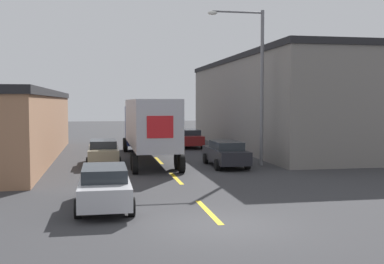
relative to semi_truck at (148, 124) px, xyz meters
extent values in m
plane|color=#333335|center=(0.63, -17.02, -2.32)|extent=(160.00, 160.00, 0.00)
cube|color=gold|center=(0.63, -15.17, -2.31)|extent=(0.20, 3.62, 0.01)
cube|color=gold|center=(0.63, -7.91, -2.31)|extent=(0.20, 3.62, 0.01)
cube|color=gold|center=(0.63, -0.65, -2.31)|extent=(0.20, 3.62, 0.01)
cube|color=slate|center=(12.16, 7.06, 1.12)|extent=(10.02, 26.73, 6.88)
cube|color=#232326|center=(12.16, 7.06, 4.76)|extent=(10.22, 26.93, 0.40)
cube|color=navy|center=(0.03, 5.75, -0.39)|extent=(2.32, 2.95, 2.89)
cube|color=#A8A8B2|center=(-0.01, -1.50, 0.15)|extent=(2.48, 10.97, 2.80)
cube|color=red|center=(-0.03, -7.00, 0.15)|extent=(1.34, 0.04, 1.12)
cylinder|color=black|center=(1.24, 6.11, -1.83)|extent=(0.28, 0.97, 0.97)
cylinder|color=black|center=(-1.19, 6.12, -1.83)|extent=(0.28, 0.97, 0.97)
cylinder|color=black|center=(1.24, 4.93, -1.83)|extent=(0.28, 0.97, 0.97)
cylinder|color=black|center=(-1.19, 4.94, -1.83)|extent=(0.28, 0.97, 0.97)
cylinder|color=black|center=(1.19, -4.79, -1.83)|extent=(0.28, 0.97, 0.97)
cylinder|color=black|center=(-1.24, -4.78, -1.83)|extent=(0.28, 0.97, 0.97)
cylinder|color=black|center=(1.19, -6.19, -1.83)|extent=(0.28, 0.97, 0.97)
cylinder|color=black|center=(-1.24, -6.18, -1.83)|extent=(0.28, 0.97, 0.97)
cube|color=black|center=(4.09, -4.19, -1.64)|extent=(1.71, 4.80, 0.73)
cube|color=#23282D|center=(4.09, -4.33, -1.06)|extent=(1.51, 2.49, 0.44)
cylinder|color=black|center=(4.95, -2.70, -2.01)|extent=(0.22, 0.62, 0.62)
cylinder|color=black|center=(3.23, -2.70, -2.01)|extent=(0.22, 0.62, 0.62)
cylinder|color=black|center=(4.95, -5.68, -2.01)|extent=(0.22, 0.62, 0.62)
cylinder|color=black|center=(3.23, -5.68, -2.01)|extent=(0.22, 0.62, 0.62)
cube|color=tan|center=(-2.83, -1.99, -1.64)|extent=(1.71, 4.80, 0.73)
cube|color=#23282D|center=(-2.83, -2.14, -1.06)|extent=(1.51, 2.49, 0.44)
cylinder|color=black|center=(-1.98, -0.51, -2.01)|extent=(0.22, 0.62, 0.62)
cylinder|color=black|center=(-3.69, -0.51, -2.01)|extent=(0.22, 0.62, 0.62)
cylinder|color=black|center=(-1.98, -3.48, -2.01)|extent=(0.22, 0.62, 0.62)
cylinder|color=black|center=(-3.69, -3.48, -2.01)|extent=(0.22, 0.62, 0.62)
cube|color=maroon|center=(4.09, 7.78, -1.64)|extent=(1.71, 4.80, 0.73)
cube|color=#23282D|center=(4.09, 7.64, -1.06)|extent=(1.51, 2.49, 0.44)
cylinder|color=black|center=(4.95, 9.27, -2.01)|extent=(0.22, 0.62, 0.62)
cylinder|color=black|center=(3.23, 9.27, -2.01)|extent=(0.22, 0.62, 0.62)
cylinder|color=black|center=(4.95, 6.29, -2.01)|extent=(0.22, 0.62, 0.62)
cylinder|color=black|center=(3.23, 6.29, -2.01)|extent=(0.22, 0.62, 0.62)
cube|color=#B2B2B7|center=(-2.83, -13.85, -1.64)|extent=(1.71, 4.80, 0.73)
cube|color=#23282D|center=(-2.83, -13.99, -1.06)|extent=(1.51, 2.49, 0.44)
cylinder|color=black|center=(-1.98, -12.36, -2.01)|extent=(0.22, 0.62, 0.62)
cylinder|color=black|center=(-3.69, -12.36, -2.01)|extent=(0.22, 0.62, 0.62)
cylinder|color=black|center=(-1.98, -15.34, -2.01)|extent=(0.22, 0.62, 0.62)
cylinder|color=black|center=(-3.69, -15.34, -2.01)|extent=(0.22, 0.62, 0.62)
cylinder|color=slate|center=(6.29, -4.08, 2.18)|extent=(0.20, 0.20, 9.00)
cylinder|color=slate|center=(4.80, -4.08, 6.53)|extent=(2.97, 0.11, 0.11)
ellipsoid|color=silver|center=(3.32, -4.08, 6.43)|extent=(0.56, 0.32, 0.22)
camera|label=1|loc=(-2.89, -30.92, 1.41)|focal=45.00mm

